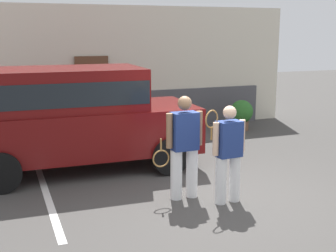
{
  "coord_description": "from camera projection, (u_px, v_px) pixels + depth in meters",
  "views": [
    {
      "loc": [
        -3.29,
        -6.25,
        2.74
      ],
      "look_at": [
        -0.44,
        1.2,
        1.05
      ],
      "focal_mm": 47.81,
      "sensor_mm": 36.0,
      "label": 1
    }
  ],
  "objects": [
    {
      "name": "tennis_player_man",
      "position": [
        184.0,
        146.0,
        7.34
      ],
      "size": [
        0.9,
        0.28,
        1.73
      ],
      "rotation": [
        0.0,
        0.0,
        3.17
      ],
      "color": "white",
      "rests_on": "ground_plane"
    },
    {
      "name": "house_frontage",
      "position": [
        122.0,
        72.0,
        12.49
      ],
      "size": [
        10.06,
        0.4,
        3.44
      ],
      "color": "beige",
      "rests_on": "ground_plane"
    },
    {
      "name": "tennis_player_woman",
      "position": [
        228.0,
        153.0,
        7.16
      ],
      "size": [
        0.74,
        0.28,
        1.6
      ],
      "rotation": [
        0.0,
        0.0,
        3.23
      ],
      "color": "white",
      "rests_on": "ground_plane"
    },
    {
      "name": "parked_suv",
      "position": [
        75.0,
        114.0,
        8.87
      ],
      "size": [
        4.65,
        2.26,
        2.05
      ],
      "rotation": [
        0.0,
        0.0,
        -0.03
      ],
      "color": "#590C0C",
      "rests_on": "ground_plane"
    },
    {
      "name": "parking_stripe_0",
      "position": [
        45.0,
        190.0,
        7.87
      ],
      "size": [
        0.12,
        4.4,
        0.01
      ],
      "primitive_type": "cube",
      "color": "silver",
      "rests_on": "ground_plane"
    },
    {
      "name": "ground_plane",
      "position": [
        218.0,
        200.0,
        7.43
      ],
      "size": [
        40.0,
        40.0,
        0.0
      ],
      "primitive_type": "plane",
      "color": "#423F3D"
    },
    {
      "name": "potted_plant_by_porch",
      "position": [
        241.0,
        113.0,
        12.64
      ],
      "size": [
        0.65,
        0.65,
        0.85
      ],
      "color": "brown",
      "rests_on": "ground_plane"
    }
  ]
}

